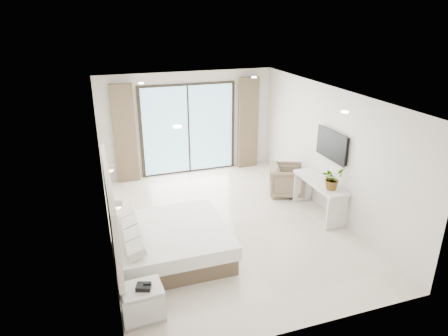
{
  "coord_description": "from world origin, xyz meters",
  "views": [
    {
      "loc": [
        -2.35,
        -6.87,
        4.12
      ],
      "look_at": [
        0.09,
        0.4,
        1.09
      ],
      "focal_mm": 32.0,
      "sensor_mm": 36.0,
      "label": 1
    }
  ],
  "objects": [
    {
      "name": "plant",
      "position": [
        2.04,
        -0.61,
        0.95
      ],
      "size": [
        0.51,
        0.55,
        0.36
      ],
      "primitive_type": "imported",
      "rotation": [
        0.0,
        0.0,
        0.23
      ],
      "color": "#33662D",
      "rests_on": "console_desk"
    },
    {
      "name": "nightstand",
      "position": [
        -1.98,
        -2.17,
        0.26
      ],
      "size": [
        0.59,
        0.49,
        0.51
      ],
      "rotation": [
        0.0,
        0.0,
        0.06
      ],
      "color": "silver",
      "rests_on": "ground"
    },
    {
      "name": "console_desk",
      "position": [
        2.04,
        -0.2,
        0.56
      ],
      "size": [
        0.47,
        1.52,
        0.77
      ],
      "color": "silver",
      "rests_on": "ground"
    },
    {
      "name": "ground",
      "position": [
        0.0,
        0.0,
        0.0
      ],
      "size": [
        6.2,
        6.2,
        0.0
      ],
      "primitive_type": "plane",
      "color": "beige",
      "rests_on": "ground"
    },
    {
      "name": "armchair",
      "position": [
        1.85,
        0.9,
        0.4
      ],
      "size": [
        0.98,
        1.0,
        0.8
      ],
      "primitive_type": "imported",
      "rotation": [
        0.0,
        0.0,
        1.17
      ],
      "color": "#837255",
      "rests_on": "ground"
    },
    {
      "name": "bed",
      "position": [
        -1.32,
        -0.78,
        0.29
      ],
      "size": [
        1.98,
        1.89,
        0.69
      ],
      "color": "brown",
      "rests_on": "ground"
    },
    {
      "name": "phone",
      "position": [
        -1.96,
        -2.21,
        0.55
      ],
      "size": [
        0.24,
        0.21,
        0.07
      ],
      "primitive_type": "cube",
      "rotation": [
        0.0,
        0.0,
        -0.34
      ],
      "color": "black",
      "rests_on": "nightstand"
    },
    {
      "name": "room_shell",
      "position": [
        -0.2,
        0.66,
        1.58
      ],
      "size": [
        4.62,
        6.22,
        2.72
      ],
      "color": "silver",
      "rests_on": "ground"
    }
  ]
}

